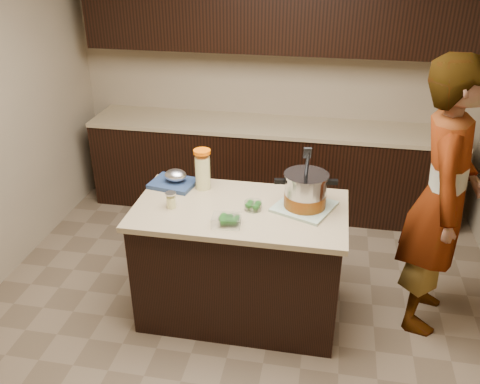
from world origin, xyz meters
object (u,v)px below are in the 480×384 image
object	(u,v)px
island	(240,261)
person	(442,200)
lemonade_pitcher	(203,171)
stock_pot	(305,192)

from	to	relation	value
island	person	distance (m)	1.46
person	island	bearing A→B (deg)	110.42
island	lemonade_pitcher	distance (m)	0.71
island	stock_pot	distance (m)	0.72
lemonade_pitcher	person	size ratio (longest dim) A/B	0.15
stock_pot	person	world-z (taller)	person
stock_pot	person	distance (m)	0.92
stock_pot	lemonade_pitcher	world-z (taller)	stock_pot
stock_pot	person	xyz separation A→B (m)	(0.91, 0.14, -0.04)
person	lemonade_pitcher	bearing A→B (deg)	100.42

